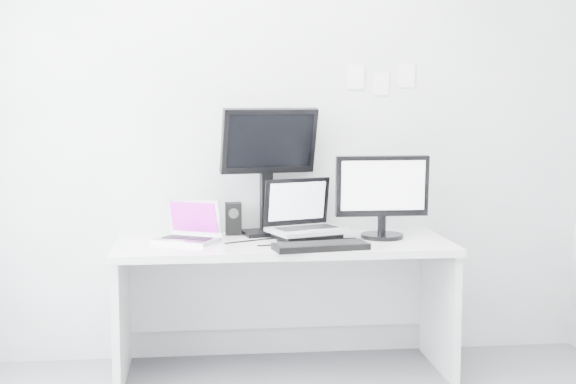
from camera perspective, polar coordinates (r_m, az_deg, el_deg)
The scene contains 12 objects.
back_wall at distance 4.64m, azimuth -0.74°, elevation 4.80°, with size 3.60×3.60×0.00m, color silver.
desk at distance 4.44m, azimuth -0.29°, elevation -8.15°, with size 1.80×0.70×0.73m, color white.
macbook at distance 4.35m, azimuth -7.21°, elevation -1.99°, with size 0.32×0.24×0.24m, color #A8A9AD.
speaker at distance 4.58m, azimuth -3.87°, elevation -1.89°, with size 0.09×0.09×0.18m, color black.
dell_laptop at distance 4.43m, azimuth 1.40°, elevation -1.15°, with size 0.40×0.31×0.33m, color #A2A5AA.
rear_monitor at distance 4.54m, azimuth -1.42°, elevation 1.57°, with size 0.54×0.19×0.74m, color black.
samsung_monitor at distance 4.46m, azimuth 6.68°, elevation -0.25°, with size 0.52×0.24×0.47m, color black.
keyboard at distance 4.13m, azimuth 2.33°, elevation -3.84°, with size 0.48×0.17×0.03m, color black.
mouse at distance 4.22m, azimuth 4.19°, elevation -3.60°, with size 0.11×0.07×0.04m, color black.
wall_note_0 at distance 4.70m, azimuth 4.78°, elevation 8.09°, with size 0.10×0.00×0.14m, color white.
wall_note_1 at distance 4.73m, azimuth 6.57°, elevation 7.58°, with size 0.09×0.00×0.13m, color white.
wall_note_2 at distance 4.77m, azimuth 8.36°, elevation 8.14°, with size 0.10×0.00×0.14m, color white.
Camera 1 is at (-0.44, -3.02, 1.48)m, focal length 50.46 mm.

